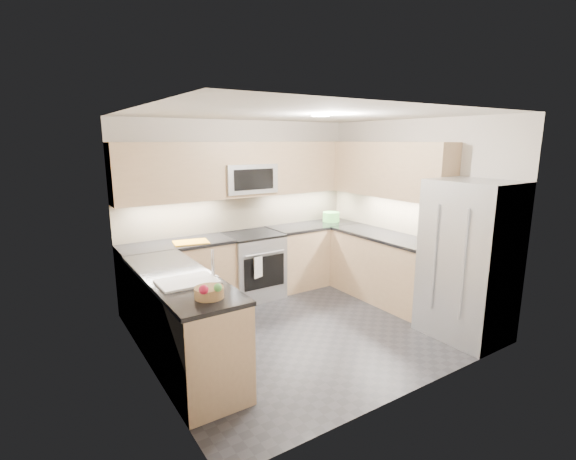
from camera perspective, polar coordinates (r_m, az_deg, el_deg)
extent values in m
cube|color=#26252B|center=(5.18, 2.17, -13.24)|extent=(3.60, 3.20, 0.00)
cube|color=beige|center=(4.69, 2.42, 15.56)|extent=(3.60, 3.20, 0.02)
cube|color=beige|center=(6.13, -6.39, 2.99)|extent=(3.60, 0.02, 2.50)
cube|color=beige|center=(3.63, 17.06, -3.92)|extent=(3.60, 0.02, 2.50)
cube|color=beige|center=(4.04, -19.06, -2.44)|extent=(0.02, 3.20, 2.50)
cube|color=beige|center=(5.99, 16.51, 2.33)|extent=(0.02, 3.20, 2.50)
cube|color=tan|center=(5.65, -14.78, -6.52)|extent=(1.42, 0.60, 0.90)
cube|color=tan|center=(6.61, 3.44, -3.38)|extent=(1.42, 0.60, 0.90)
cube|color=tan|center=(6.05, 13.11, -5.19)|extent=(0.60, 1.70, 0.90)
cube|color=tan|center=(4.38, -14.43, -12.12)|extent=(0.60, 2.00, 0.90)
cube|color=black|center=(5.52, -15.04, -1.89)|extent=(1.42, 0.63, 0.04)
cube|color=black|center=(6.50, 3.49, 0.61)|extent=(1.42, 0.63, 0.04)
cube|color=black|center=(5.93, 13.33, -0.84)|extent=(0.63, 1.70, 0.04)
cube|color=black|center=(4.21, -14.77, -6.27)|extent=(0.63, 2.00, 0.04)
cube|color=tan|center=(5.91, -5.75, 8.27)|extent=(3.60, 0.35, 0.75)
cube|color=tan|center=(5.97, 13.73, 8.03)|extent=(0.35, 1.95, 0.75)
cube|color=tan|center=(6.14, -6.36, 2.47)|extent=(3.60, 0.01, 0.51)
cube|color=tan|center=(6.29, 13.35, 2.45)|extent=(0.01, 2.30, 0.51)
cube|color=#9A9DA2|center=(6.03, -4.81, -4.90)|extent=(0.76, 0.65, 0.91)
cube|color=black|center=(5.91, -4.89, -0.64)|extent=(0.76, 0.65, 0.03)
cube|color=black|center=(5.76, -3.25, -5.77)|extent=(0.62, 0.02, 0.45)
cylinder|color=#B2B5BA|center=(5.66, -3.18, -3.22)|extent=(0.60, 0.02, 0.02)
cube|color=#A2A5AA|center=(5.90, -5.61, 7.05)|extent=(0.76, 0.40, 0.40)
cube|color=black|center=(5.72, -4.65, 6.90)|extent=(0.60, 0.01, 0.28)
cube|color=#ADB0B5|center=(5.11, 23.49, -3.85)|extent=(0.70, 0.90, 1.80)
cylinder|color=#B2B5BA|center=(4.71, 22.84, -4.50)|extent=(0.02, 0.02, 1.20)
cylinder|color=#B2B5BA|center=(4.91, 19.38, -3.56)|extent=(0.02, 0.02, 1.20)
cube|color=white|center=(4.00, -13.59, -7.81)|extent=(0.52, 0.38, 0.16)
cylinder|color=silver|center=(4.02, -10.24, -4.53)|extent=(0.03, 0.03, 0.28)
cylinder|color=#5EC554|center=(6.73, 5.91, 1.81)|extent=(0.31, 0.31, 0.15)
cube|color=orange|center=(5.47, -13.13, -1.64)|extent=(0.47, 0.37, 0.01)
cylinder|color=#A1794B|center=(3.56, -10.73, -8.39)|extent=(0.30, 0.30, 0.09)
sphere|color=#B31430|center=(3.43, -11.46, -8.00)|extent=(0.08, 0.08, 0.08)
sphere|color=#58B74E|center=(3.45, -9.57, -7.77)|extent=(0.07, 0.07, 0.07)
cube|color=white|center=(5.64, -4.09, -5.10)|extent=(0.15, 0.06, 0.29)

